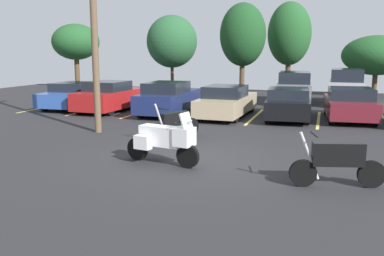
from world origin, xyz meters
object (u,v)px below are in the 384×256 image
Objects in this scene: car_maroon at (350,104)px; utility_pole at (93,6)px; car_navy at (168,98)px; car_black at (288,104)px; motorcycle_second at (337,162)px; car_blue at (76,95)px; motorcycle_touring at (165,139)px; car_far_silver at (346,87)px; car_far_grey at (294,87)px; motorcycle_third at (175,124)px; car_tan at (227,102)px; car_red at (110,97)px.

car_maroon is 0.50× the size of utility_pole.
car_black is (5.63, 0.18, -0.07)m from car_navy.
motorcycle_second is 16.37m from car_blue.
motorcycle_touring is 0.51× the size of car_far_silver.
car_navy is at bearing -178.19° from car_black.
car_far_grey is at bearing 61.31° from utility_pole.
car_tan is (0.48, 5.63, 0.13)m from motorcycle_third.
car_red is 0.91× the size of car_tan.
car_black is at bearing -88.33° from car_far_grey.
motorcycle_third is 8.57m from car_maroon.
car_black reaches higher than car_blue.
car_far_silver reaches higher than car_navy.
car_black is (2.75, 0.19, 0.00)m from car_tan.
car_red is at bearing -150.83° from car_far_silver.
motorcycle_second is at bearing -36.94° from car_blue.
car_navy is at bearing -6.58° from car_blue.
car_far_grey reaches higher than car_tan.
motorcycle_second is 15.64m from car_far_silver.
car_tan is 2.76m from car_black.
car_red is 1.03× the size of car_maroon.
car_tan is (-0.33, 8.60, 0.01)m from motorcycle_touring.
car_tan is (8.47, -0.65, 0.02)m from car_blue.
car_far_silver reaches higher than car_blue.
car_navy is at bearing 110.45° from motorcycle_touring.
car_blue is at bearing 141.80° from motorcycle_third.
motorcycle_touring is 0.45× the size of car_blue.
car_black is at bearing 74.58° from motorcycle_touring.
car_far_silver reaches higher than car_tan.
car_far_grey is at bearing 91.67° from car_black.
utility_pole is at bearing -140.10° from car_black.
motorcycle_third is at bearing 145.11° from motorcycle_second.
utility_pole is at bearing -118.69° from car_far_grey.
utility_pole reaches higher than car_maroon.
car_blue is at bearing 129.29° from utility_pole.
car_black is 6.79m from car_far_silver.
car_tan is at bearing 116.70° from motorcycle_second.
car_far_silver reaches higher than car_far_grey.
motorcycle_touring is at bearing -118.46° from car_maroon.
car_navy reaches higher than car_black.
car_blue reaches higher than motorcycle_second.
car_far_grey is (2.25, 14.84, 0.24)m from motorcycle_touring.
car_black reaches higher than motorcycle_third.
car_far_silver is at bearing 63.99° from motorcycle_third.
motorcycle_third is at bearing -116.01° from car_far_silver.
car_blue is (-13.09, 9.84, 0.09)m from motorcycle_second.
motorcycle_third is at bearing -119.10° from car_black.
car_far_grey reaches higher than car_blue.
car_far_grey is at bearing 81.39° from motorcycle_touring.
car_blue is at bearing 173.42° from car_navy.
car_blue is 1.15× the size of car_far_silver.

